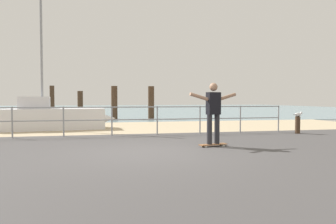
% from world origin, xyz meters
% --- Properties ---
extents(ground_plane, '(24.00, 10.00, 0.04)m').
position_xyz_m(ground_plane, '(0.00, -1.00, 0.00)').
color(ground_plane, '#474444').
rests_on(ground_plane, ground).
extents(beach_strip, '(24.00, 6.00, 0.04)m').
position_xyz_m(beach_strip, '(0.00, 7.00, 0.00)').
color(beach_strip, tan).
rests_on(beach_strip, ground).
extents(sea_surface, '(72.00, 50.00, 0.04)m').
position_xyz_m(sea_surface, '(0.00, 35.00, 0.00)').
color(sea_surface, '#75939E').
rests_on(sea_surface, ground).
extents(railing_fence, '(14.50, 0.05, 1.05)m').
position_xyz_m(railing_fence, '(-1.53, 3.60, 0.70)').
color(railing_fence, gray).
rests_on(railing_fence, ground).
extents(sailboat, '(5.04, 1.85, 5.72)m').
position_xyz_m(sailboat, '(-3.02, 6.48, 0.53)').
color(sailboat, silver).
rests_on(sailboat, ground).
extents(skateboard, '(0.82, 0.37, 0.08)m').
position_xyz_m(skateboard, '(1.86, 0.52, 0.07)').
color(skateboard, brown).
rests_on(skateboard, ground).
extents(skateboarder, '(1.43, 0.40, 1.65)m').
position_xyz_m(skateboarder, '(1.86, 0.52, 1.02)').
color(skateboarder, '#26262B').
rests_on(skateboarder, skateboard).
extents(bollard_short, '(0.18, 0.18, 0.66)m').
position_xyz_m(bollard_short, '(6.06, 2.89, 0.33)').
color(bollard_short, '#422D1E').
rests_on(bollard_short, ground).
extents(seagull, '(0.48, 0.23, 0.18)m').
position_xyz_m(seagull, '(6.07, 2.90, 0.73)').
color(seagull, white).
rests_on(seagull, bollard_short).
extents(groyne_post_0, '(0.36, 0.36, 2.38)m').
position_xyz_m(groyne_post_0, '(-4.87, 19.12, 1.19)').
color(groyne_post_0, '#422D1E').
rests_on(groyne_post_0, ground).
extents(groyne_post_1, '(0.39, 0.39, 1.90)m').
position_xyz_m(groyne_post_1, '(-2.55, 16.58, 0.95)').
color(groyne_post_1, '#422D1E').
rests_on(groyne_post_1, ground).
extents(groyne_post_2, '(0.40, 0.40, 2.14)m').
position_xyz_m(groyne_post_2, '(-0.22, 12.97, 1.07)').
color(groyne_post_2, '#422D1E').
rests_on(groyne_post_2, ground).
extents(groyne_post_3, '(0.39, 0.39, 2.13)m').
position_xyz_m(groyne_post_3, '(2.10, 12.57, 1.06)').
color(groyne_post_3, '#422D1E').
rests_on(groyne_post_3, ground).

